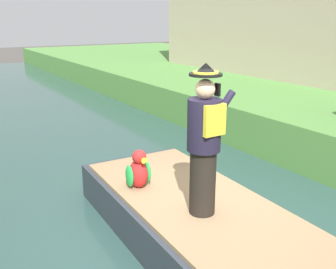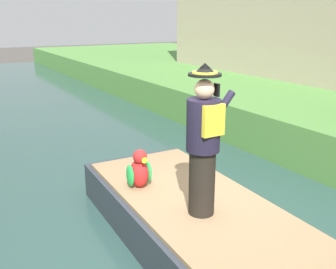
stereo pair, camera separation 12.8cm
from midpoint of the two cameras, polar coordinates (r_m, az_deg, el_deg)
ground_plane at (r=5.64m, az=4.51°, el=-15.90°), size 80.00×80.00×0.00m
canal_water at (r=5.62m, az=4.52°, el=-15.47°), size 6.17×48.00×0.10m
boat at (r=5.43m, az=4.70°, el=-12.41°), size 1.96×4.27×0.61m
person_pirate at (r=4.61m, az=6.02°, el=-1.11°), size 0.61×0.42×1.85m
parrot_plush at (r=5.55m, az=-3.58°, el=-5.34°), size 0.36×0.35×0.57m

